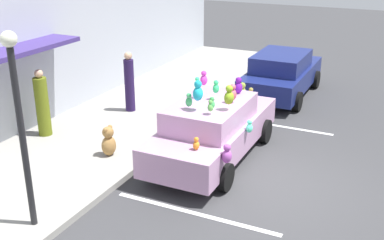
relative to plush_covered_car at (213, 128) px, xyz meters
The scene contains 11 objects.
ground_plane 2.03m from the plush_covered_car, 113.96° to the right, with size 60.00×60.00×0.00m, color #38383A.
sidewalk 3.46m from the plush_covered_car, 102.92° to the left, with size 24.00×4.00×0.15m, color gray.
storefront_building 5.99m from the plush_covered_car, 97.96° to the left, with size 24.00×1.25×6.40m.
parking_stripe_front 3.01m from the plush_covered_car, 14.00° to the right, with size 0.12×3.60×0.01m, color silver.
parking_stripe_rear 2.76m from the plush_covered_car, 164.57° to the right, with size 0.12×3.60×0.01m, color silver.
plush_covered_car is the anchor object (origin of this frame).
parked_sedan_behind 5.67m from the plush_covered_car, ahead, with size 4.47×2.05×1.54m.
teddy_bear_on_sidewalk 2.60m from the plush_covered_car, 119.02° to the left, with size 0.40×0.34×0.77m.
street_lamp_post 5.00m from the plush_covered_car, 157.72° to the left, with size 0.28×0.28×3.66m.
pedestrian_near_shopfront 4.69m from the plush_covered_car, 101.18° to the left, with size 0.36×0.36×1.84m.
pedestrian_walking_past 3.96m from the plush_covered_car, 63.70° to the left, with size 0.30×0.30×1.86m.
Camera 1 is at (-9.28, -2.50, 5.22)m, focal length 44.42 mm.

